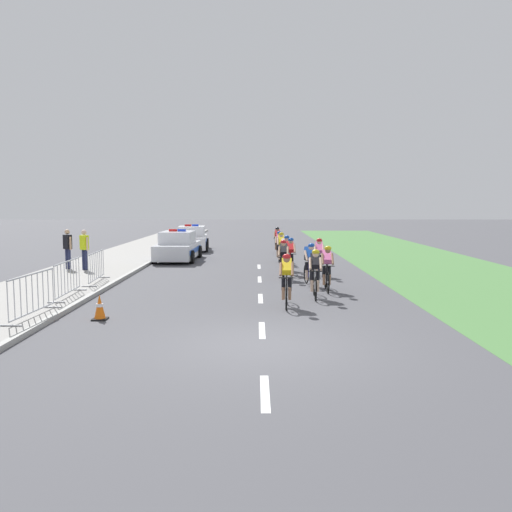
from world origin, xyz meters
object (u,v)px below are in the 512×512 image
cyclist_tenth (280,246)px  traffic_cone_near (101,307)px  cyclist_ninth (287,252)px  crowd_barrier_middle (69,279)px  cyclist_lead (288,279)px  cyclist_sixth (285,259)px  cyclist_eighth (282,247)px  cyclist_third (328,268)px  cyclist_fourth (311,264)px  police_car_nearest (179,247)px  crowd_barrier_front (34,295)px  spectator_middle (69,246)px  police_car_second (193,239)px  cyclist_seventh (291,255)px  crowd_barrier_rear (97,267)px  cyclist_second (316,273)px  cyclist_eleventh (278,240)px  spectator_closest (86,247)px  cyclist_fifth (320,256)px

cyclist_tenth → traffic_cone_near: (-5.07, -13.08, -0.48)m
cyclist_ninth → crowd_barrier_middle: bearing=-134.4°
cyclist_lead → cyclist_tenth: 11.46m
cyclist_sixth → cyclist_eighth: (0.15, 5.05, 0.00)m
cyclist_third → cyclist_ninth: same height
cyclist_sixth → traffic_cone_near: (-4.96, -7.01, -0.48)m
cyclist_lead → cyclist_fourth: 3.90m
police_car_nearest → cyclist_lead: bearing=-68.0°
crowd_barrier_front → crowd_barrier_middle: 2.81m
cyclist_sixth → spectator_middle: bearing=166.4°
cyclist_third → crowd_barrier_front: size_ratio=0.74×
cyclist_sixth → police_car_second: size_ratio=0.38×
cyclist_lead → cyclist_seventh: same height
police_car_nearest → police_car_second: (0.00, 5.76, 0.00)m
cyclist_ninth → crowd_barrier_front: bearing=-124.5°
cyclist_third → cyclist_fourth: (-0.46, 1.11, 0.00)m
crowd_barrier_rear → spectator_middle: 4.39m
police_car_nearest → traffic_cone_near: bearing=-89.9°
cyclist_second → police_car_second: police_car_second is taller
cyclist_third → cyclist_seventh: same height
cyclist_seventh → cyclist_eighth: bearing=92.8°
cyclist_sixth → cyclist_eighth: 5.06m
cyclist_sixth → traffic_cone_near: bearing=-125.3°
crowd_barrier_rear → traffic_cone_near: (1.74, -5.49, -0.34)m
traffic_cone_near → spectator_middle: size_ratio=0.38×
cyclist_second → cyclist_eleventh: bearing=92.3°
cyclist_ninth → cyclist_fourth: bearing=-82.2°
cyclist_third → cyclist_sixth: bearing=115.3°
cyclist_third → cyclist_eighth: size_ratio=1.00×
crowd_barrier_middle → crowd_barrier_rear: bearing=90.2°
cyclist_fourth → crowd_barrier_middle: cyclist_fourth is taller
cyclist_seventh → crowd_barrier_middle: 8.99m
cyclist_seventh → cyclist_ninth: 1.48m
cyclist_seventh → crowd_barrier_front: bearing=-129.3°
cyclist_fourth → spectator_closest: (-9.03, 3.48, 0.30)m
cyclist_sixth → cyclist_tenth: (0.11, 6.07, 0.00)m
police_car_second → cyclist_tenth: bearing=-50.5°
police_car_nearest → crowd_barrier_middle: bearing=-98.9°
cyclist_ninth → cyclist_tenth: same height
cyclist_seventh → cyclist_ninth: same height
cyclist_second → cyclist_ninth: 6.76m
cyclist_lead → cyclist_eighth: same height
cyclist_lead → police_car_nearest: size_ratio=0.39×
crowd_barrier_rear → spectator_middle: spectator_middle is taller
cyclist_third → cyclist_sixth: (-1.29, 2.73, 0.00)m
cyclist_fifth → police_car_second: bearing=119.5°
police_car_second → cyclist_eighth: bearing=-54.5°
spectator_closest → police_car_second: bearing=72.9°
cyclist_fifth → crowd_barrier_middle: (-8.15, -5.22, -0.14)m
police_car_nearest → crowd_barrier_front: (-1.56, -13.68, -0.03)m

